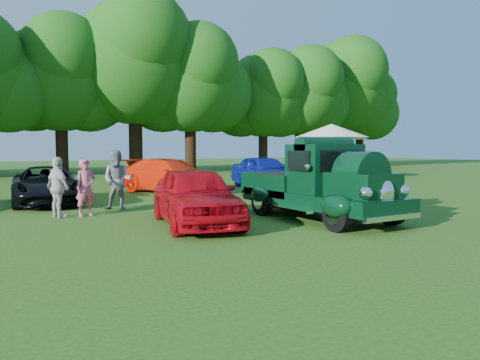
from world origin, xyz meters
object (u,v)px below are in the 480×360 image
back_car_green (330,172)px  canopy_tent (331,131)px  spectator_grey (117,180)px  back_car_blue (264,172)px  red_convertible (196,196)px  hero_pickup (318,187)px  back_car_orange (171,176)px  back_car_black (46,185)px  spectator_pink (86,188)px  spectator_white (58,187)px

back_car_green → canopy_tent: size_ratio=0.74×
back_car_green → spectator_grey: 12.13m
spectator_grey → canopy_tent: 16.24m
back_car_green → back_car_blue: bearing=142.0°
canopy_tent → back_car_blue: bearing=-157.2°
canopy_tent → red_convertible: bearing=-142.7°
hero_pickup → canopy_tent: 15.65m
back_car_blue → back_car_orange: bearing=-176.0°
back_car_orange → spectator_grey: (-3.49, -4.26, 0.19)m
red_convertible → back_car_black: bearing=123.9°
spectator_pink → hero_pickup: bearing=-50.7°
back_car_green → spectator_pink: bearing=169.4°
back_car_black → canopy_tent: size_ratio=0.86×
back_car_blue → spectator_grey: 9.01m
back_car_black → canopy_tent: bearing=20.1°
spectator_white → canopy_tent: canopy_tent is taller
back_car_black → spectator_white: spectator_white is taller
back_car_blue → back_car_green: back_car_blue is taller
back_car_blue → back_car_green: (3.56, -0.53, -0.11)m
back_car_black → back_car_blue: bearing=13.9°
hero_pickup → back_car_green: hero_pickup is taller
spectator_grey → spectator_white: bearing=-125.2°
spectator_grey → back_car_black: bearing=154.0°
hero_pickup → spectator_grey: bearing=131.6°
back_car_orange → canopy_tent: canopy_tent is taller
back_car_green → canopy_tent: canopy_tent is taller
spectator_pink → spectator_white: 0.70m
spectator_white → back_car_blue: bearing=-83.4°
hero_pickup → back_car_blue: 9.46m
spectator_white → spectator_grey: bearing=-87.9°
back_car_orange → back_car_black: bearing=169.6°
hero_pickup → back_car_orange: hero_pickup is taller
spectator_white → hero_pickup: bearing=-142.4°
back_car_green → back_car_black: bearing=154.1°
back_car_green → spectator_grey: (-11.60, -3.53, 0.26)m
back_car_blue → canopy_tent: size_ratio=0.84×
back_car_black → back_car_blue: (9.63, 1.36, 0.13)m
spectator_grey → spectator_white: 1.94m
back_car_black → back_car_blue: size_ratio=1.02×
hero_pickup → back_car_orange: bearing=93.3°
back_car_black → canopy_tent: canopy_tent is taller
red_convertible → spectator_grey: size_ratio=2.33×
back_car_blue → back_car_black: bearing=-165.5°
back_car_orange → spectator_pink: 6.85m
red_convertible → canopy_tent: canopy_tent is taller
red_convertible → spectator_white: 3.97m
hero_pickup → spectator_pink: hero_pickup is taller
red_convertible → spectator_pink: size_ratio=2.68×
red_convertible → back_car_orange: size_ratio=0.86×
back_car_green → spectator_pink: 13.44m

